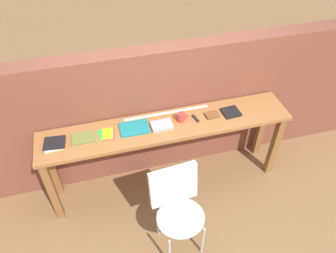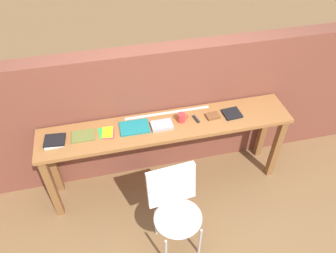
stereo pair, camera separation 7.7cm
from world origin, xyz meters
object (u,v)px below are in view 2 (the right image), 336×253
(book_repair_rightmost, at_px, (232,114))
(chair_white_moulded, at_px, (176,207))
(book_stack_leftmost, at_px, (55,141))
(multitool_folded, at_px, (196,119))
(pamphlet_pile_colourful, at_px, (107,133))
(book_open_centre, at_px, (134,127))
(mug, at_px, (182,117))
(magazine_cycling, at_px, (83,136))
(leather_journal_brown, at_px, (213,116))

(book_repair_rightmost, bearing_deg, chair_white_moulded, -141.23)
(book_stack_leftmost, relative_size, multitool_folded, 1.84)
(book_stack_leftmost, bearing_deg, pamphlet_pile_colourful, 2.86)
(book_stack_leftmost, bearing_deg, multitool_folded, 0.63)
(chair_white_moulded, distance_m, book_open_centre, 0.84)
(mug, height_order, book_repair_rightmost, mug)
(chair_white_moulded, relative_size, multitool_folded, 8.10)
(magazine_cycling, bearing_deg, leather_journal_brown, 0.49)
(chair_white_moulded, bearing_deg, magazine_cycling, 135.09)
(chair_white_moulded, relative_size, pamphlet_pile_colourful, 4.98)
(magazine_cycling, distance_m, book_open_centre, 0.49)
(chair_white_moulded, height_order, mug, mug)
(book_open_centre, bearing_deg, book_stack_leftmost, -176.73)
(magazine_cycling, bearing_deg, mug, 1.03)
(pamphlet_pile_colourful, bearing_deg, book_open_centre, 2.03)
(mug, xyz_separation_m, book_repair_rightmost, (0.52, -0.02, -0.03))
(chair_white_moulded, xyz_separation_m, multitool_folded, (0.38, 0.71, 0.36))
(magazine_cycling, height_order, pamphlet_pile_colourful, magazine_cycling)
(pamphlet_pile_colourful, bearing_deg, book_repair_rightmost, -0.65)
(pamphlet_pile_colourful, bearing_deg, mug, 0.40)
(magazine_cycling, bearing_deg, pamphlet_pile_colourful, 0.52)
(mug, distance_m, book_repair_rightmost, 0.52)
(book_stack_leftmost, height_order, book_open_centre, book_stack_leftmost)
(magazine_cycling, relative_size, book_repair_rightmost, 1.25)
(pamphlet_pile_colourful, distance_m, book_open_centre, 0.27)
(book_stack_leftmost, bearing_deg, book_open_centre, 2.56)
(magazine_cycling, xyz_separation_m, pamphlet_pile_colourful, (0.22, -0.00, -0.00))
(book_stack_leftmost, height_order, pamphlet_pile_colourful, book_stack_leftmost)
(magazine_cycling, bearing_deg, multitool_folded, 0.26)
(book_repair_rightmost, bearing_deg, book_open_centre, 174.54)
(leather_journal_brown, bearing_deg, book_stack_leftmost, 175.28)
(book_open_centre, bearing_deg, book_repair_rightmost, -0.65)
(mug, distance_m, multitool_folded, 0.15)
(magazine_cycling, relative_size, multitool_folded, 1.96)
(book_stack_leftmost, height_order, multitool_folded, book_stack_leftmost)
(chair_white_moulded, bearing_deg, pamphlet_pile_colourful, 124.89)
(book_open_centre, xyz_separation_m, leather_journal_brown, (0.79, -0.01, 0.00))
(mug, relative_size, leather_journal_brown, 0.85)
(leather_journal_brown, relative_size, book_repair_rightmost, 0.76)
(book_stack_leftmost, xyz_separation_m, magazine_cycling, (0.26, 0.02, -0.01))
(pamphlet_pile_colourful, height_order, multitool_folded, multitool_folded)
(multitool_folded, bearing_deg, mug, 174.40)
(chair_white_moulded, relative_size, book_stack_leftmost, 4.41)
(book_stack_leftmost, distance_m, book_repair_rightmost, 1.73)
(multitool_folded, relative_size, leather_journal_brown, 0.85)
(book_stack_leftmost, bearing_deg, magazine_cycling, 5.51)
(book_open_centre, xyz_separation_m, mug, (0.47, -0.00, 0.04))
(chair_white_moulded, bearing_deg, book_stack_leftmost, 144.70)
(multitool_folded, bearing_deg, chair_white_moulded, -118.24)
(chair_white_moulded, relative_size, book_repair_rightmost, 5.18)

